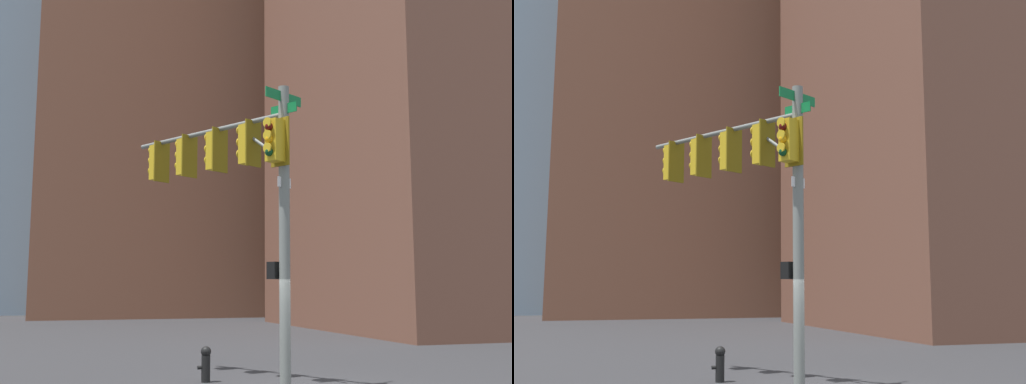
# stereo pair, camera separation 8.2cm
# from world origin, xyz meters

# --- Properties ---
(signal_pole_assembly) EXTENTS (3.31, 5.16, 7.09)m
(signal_pole_assembly) POSITION_xyz_m (1.29, -1.58, 5.05)
(signal_pole_assembly) COLOR slate
(signal_pole_assembly) RESTS_ON ground_plane
(fire_hydrant) EXTENTS (0.34, 0.26, 0.87)m
(fire_hydrant) POSITION_xyz_m (1.87, -2.22, 0.47)
(fire_hydrant) COLOR black
(fire_hydrant) RESTS_ON ground_plane
(building_brick_midblock) EXTENTS (21.80, 16.59, 34.21)m
(building_brick_midblock) POSITION_xyz_m (-3.94, -42.88, 17.11)
(building_brick_midblock) COLOR brown
(building_brick_midblock) RESTS_ON ground_plane
(building_brick_farside) EXTENTS (16.45, 19.13, 52.00)m
(building_brick_farside) POSITION_xyz_m (-8.51, -54.46, 26.00)
(building_brick_farside) COLOR #845B47
(building_brick_farside) RESTS_ON ground_plane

